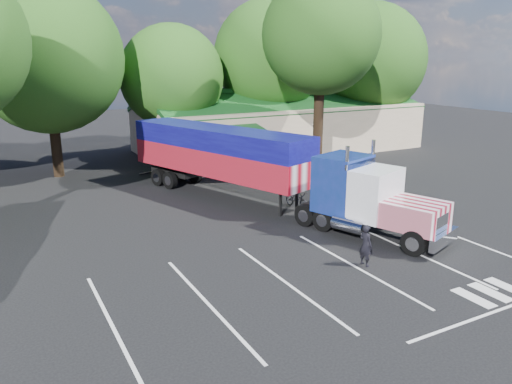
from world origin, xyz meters
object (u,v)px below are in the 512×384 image
bicycle (297,199)px  silver_sedan (283,151)px  semi_truck (251,162)px  woman (366,245)px

bicycle → silver_sedan: 13.73m
semi_truck → bicycle: semi_truck is taller
bicycle → silver_sedan: bearing=57.8°
woman → semi_truck: bearing=-5.8°
bicycle → silver_sedan: (6.50, 12.10, 0.11)m
woman → silver_sedan: bearing=-28.1°
semi_truck → silver_sedan: bearing=31.5°
semi_truck → silver_sedan: 13.24m
semi_truck → woman: bearing=-109.8°
semi_truck → woman: size_ratio=11.68×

